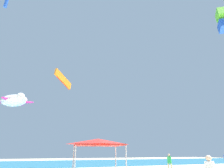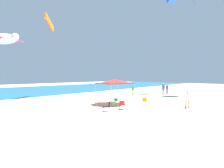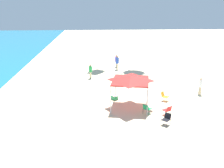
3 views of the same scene
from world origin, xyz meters
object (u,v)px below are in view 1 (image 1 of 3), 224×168
(kite_box_lime, at_px, (224,20))
(canopy_tent, at_px, (98,142))
(kite_parafoil_orange, at_px, (63,79))
(kite_turtle_white, at_px, (14,101))
(person_far_stroller, at_px, (169,161))

(kite_box_lime, bearing_deg, canopy_tent, -137.93)
(kite_box_lime, height_order, kite_parafoil_orange, kite_box_lime)
(canopy_tent, xyz_separation_m, kite_parafoil_orange, (-0.87, 12.05, 8.58))
(kite_parafoil_orange, bearing_deg, canopy_tent, -127.41)
(canopy_tent, height_order, kite_box_lime, kite_box_lime)
(canopy_tent, bearing_deg, kite_turtle_white, 114.76)
(canopy_tent, height_order, kite_turtle_white, kite_turtle_white)
(kite_turtle_white, bearing_deg, kite_parafoil_orange, 51.11)
(kite_turtle_white, distance_m, kite_parafoil_orange, 6.57)
(person_far_stroller, xyz_separation_m, kite_parafoil_orange, (-9.57, 8.58, 10.05))
(person_far_stroller, height_order, kite_turtle_white, kite_turtle_white)
(kite_turtle_white, xyz_separation_m, kite_parafoil_orange, (5.53, -1.84, 3.03))
(canopy_tent, height_order, person_far_stroller, canopy_tent)
(kite_parafoil_orange, bearing_deg, kite_box_lime, -72.38)
(canopy_tent, bearing_deg, person_far_stroller, 21.75)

